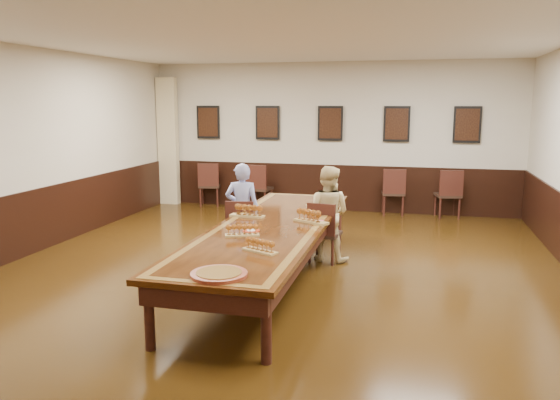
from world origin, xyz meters
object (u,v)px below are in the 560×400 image
(spare_chair_b, at_px, (260,187))
(person_woman, at_px, (327,213))
(spare_chair_d, at_px, (448,193))
(person_man, at_px, (242,210))
(chair_man, at_px, (242,228))
(conference_table, at_px, (271,235))
(carved_platter, at_px, (219,274))
(spare_chair_a, at_px, (210,184))
(spare_chair_c, at_px, (393,191))
(chair_woman, at_px, (325,232))

(spare_chair_b, xyz_separation_m, person_woman, (2.06, -3.50, 0.21))
(spare_chair_d, bearing_deg, person_man, 36.37)
(chair_man, bearing_deg, person_woman, 177.70)
(person_man, distance_m, person_woman, 1.31)
(conference_table, xyz_separation_m, carved_platter, (0.09, -2.19, 0.16))
(carved_platter, bearing_deg, spare_chair_a, 112.05)
(chair_man, bearing_deg, spare_chair_b, -87.43)
(spare_chair_c, relative_size, person_man, 0.69)
(person_woman, xyz_separation_m, carved_platter, (-0.49, -3.30, 0.06))
(person_man, bearing_deg, spare_chair_d, -140.29)
(spare_chair_c, bearing_deg, chair_man, 53.64)
(spare_chair_a, relative_size, conference_table, 0.20)
(spare_chair_c, xyz_separation_m, carved_platter, (-1.30, -6.97, 0.28))
(chair_man, height_order, spare_chair_d, spare_chair_d)
(chair_woman, relative_size, carved_platter, 1.62)
(spare_chair_a, relative_size, spare_chair_b, 0.98)
(person_man, height_order, person_woman, person_man)
(spare_chair_d, relative_size, carved_platter, 1.78)
(spare_chair_c, bearing_deg, spare_chair_a, -7.66)
(spare_chair_b, height_order, spare_chair_c, spare_chair_b)
(carved_platter, bearing_deg, spare_chair_c, 79.46)
(chair_woman, relative_size, conference_table, 0.18)
(person_man, xyz_separation_m, carved_platter, (0.82, -3.24, 0.05))
(spare_chair_d, relative_size, person_man, 0.70)
(chair_man, distance_m, spare_chair_a, 4.33)
(spare_chair_d, xyz_separation_m, person_woman, (-1.91, -3.64, 0.21))
(spare_chair_a, relative_size, spare_chair_d, 0.99)
(spare_chair_b, relative_size, conference_table, 0.20)
(person_woman, distance_m, carved_platter, 3.34)
(chair_man, distance_m, spare_chair_d, 4.97)
(conference_table, bearing_deg, chair_man, 127.11)
(spare_chair_a, xyz_separation_m, spare_chair_d, (5.22, -0.03, 0.00))
(spare_chair_a, distance_m, conference_table, 5.51)
(chair_man, height_order, spare_chair_c, spare_chair_c)
(chair_woman, relative_size, spare_chair_a, 0.92)
(chair_woman, relative_size, spare_chair_c, 0.92)
(chair_man, relative_size, spare_chair_d, 0.90)
(conference_table, bearing_deg, person_man, 125.10)
(chair_man, bearing_deg, spare_chair_c, -128.09)
(person_man, height_order, conference_table, person_man)
(spare_chair_b, bearing_deg, spare_chair_c, -170.28)
(chair_woman, distance_m, spare_chair_c, 3.85)
(spare_chair_a, xyz_separation_m, spare_chair_c, (4.12, -0.01, -0.00))
(spare_chair_d, bearing_deg, spare_chair_c, -13.88)
(carved_platter, bearing_deg, person_woman, 81.63)
(chair_woman, relative_size, person_man, 0.63)
(spare_chair_a, height_order, spare_chair_b, spare_chair_b)
(conference_table, relative_size, carved_platter, 8.88)
(chair_woman, bearing_deg, spare_chair_a, -40.44)
(spare_chair_b, relative_size, spare_chair_c, 1.02)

